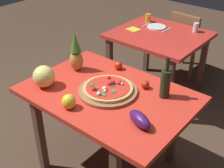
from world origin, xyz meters
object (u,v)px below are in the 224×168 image
object	(u,v)px
eggplant	(140,119)
drinking_glass_water	(196,27)
display_table	(108,102)
pizza_board	(108,91)
melon	(44,76)
dining_chair	(187,40)
fork_utensil	(147,25)
pineapple_left	(76,54)
drinking_glass_juice	(148,18)
pizza	(108,88)
napkin_folded	(134,29)
tomato_by_bottle	(145,85)
tomato_beside_pepper	(118,66)
knife_utensil	(167,30)
background_table	(159,42)
dinner_plate	(156,27)
wine_bottle	(165,83)
bell_pepper	(69,102)

from	to	relation	value
eggplant	drinking_glass_water	bearing A→B (deg)	104.66
display_table	pizza_board	world-z (taller)	pizza_board
melon	drinking_glass_water	size ratio (longest dim) A/B	1.67
dining_chair	fork_utensil	distance (m)	0.68
fork_utensil	eggplant	bearing A→B (deg)	-58.45
eggplant	pineapple_left	bearing A→B (deg)	162.11
drinking_glass_juice	drinking_glass_water	size ratio (longest dim) A/B	0.95
pizza	napkin_folded	xyz separation A→B (m)	(-0.63, 1.21, -0.04)
dining_chair	napkin_folded	size ratio (longest dim) A/B	6.07
napkin_folded	pizza	bearing A→B (deg)	-62.47
drinking_glass_juice	tomato_by_bottle	bearing A→B (deg)	-57.29
pineapple_left	melon	world-z (taller)	pineapple_left
pineapple_left	tomato_beside_pepper	bearing A→B (deg)	40.49
pizza	pineapple_left	xyz separation A→B (m)	(-0.45, 0.11, 0.11)
display_table	pizza_board	size ratio (longest dim) A/B	2.84
tomato_beside_pepper	knife_utensil	size ratio (longest dim) A/B	0.40
melon	background_table	bearing A→B (deg)	85.84
pizza	dinner_plate	bearing A→B (deg)	107.82
pizza_board	knife_utensil	world-z (taller)	pizza_board
tomato_by_bottle	fork_utensil	distance (m)	1.44
pizza	knife_utensil	world-z (taller)	pizza
display_table	dinner_plate	distance (m)	1.52
knife_utensil	napkin_folded	distance (m)	0.38
background_table	drinking_glass_juice	world-z (taller)	drinking_glass_juice
pizza_board	melon	distance (m)	0.52
pizza_board	drinking_glass_juice	world-z (taller)	drinking_glass_juice
drinking_glass_water	knife_utensil	size ratio (longest dim) A/B	0.58
drinking_glass_juice	wine_bottle	bearing A→B (deg)	-52.29
background_table	drinking_glass_water	size ratio (longest dim) A/B	9.49
melon	drinking_glass_water	bearing A→B (deg)	77.78
display_table	drinking_glass_juice	bearing A→B (deg)	112.91
melon	dining_chair	bearing A→B (deg)	86.18
napkin_folded	tomato_by_bottle	bearing A→B (deg)	-50.02
pizza	bell_pepper	bearing A→B (deg)	-103.81
pizza	eggplant	distance (m)	0.45
drinking_glass_juice	fork_utensil	xyz separation A→B (m)	(0.05, -0.10, -0.05)
background_table	drinking_glass_water	xyz separation A→B (m)	(0.29, 0.30, 0.16)
bell_pepper	eggplant	world-z (taller)	bell_pepper
pizza	drinking_glass_juice	bearing A→B (deg)	112.88
pizza	fork_utensil	bearing A→B (deg)	112.73
display_table	tomato_by_bottle	size ratio (longest dim) A/B	19.83
background_table	dinner_plate	bearing A→B (deg)	131.91
fork_utensil	knife_utensil	world-z (taller)	same
display_table	dining_chair	xyz separation A→B (m)	(-0.30, 1.97, -0.20)
melon	tomato_beside_pepper	bearing A→B (deg)	64.93
background_table	tomato_beside_pepper	distance (m)	0.98
napkin_folded	wine_bottle	bearing A→B (deg)	-44.67
display_table	pineapple_left	xyz separation A→B (m)	(-0.45, 0.11, 0.24)
tomato_beside_pepper	fork_utensil	bearing A→B (deg)	111.60
drinking_glass_water	fork_utensil	world-z (taller)	drinking_glass_water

